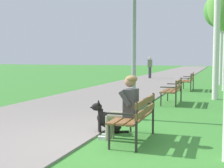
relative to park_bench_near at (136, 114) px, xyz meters
name	(u,v)px	position (x,y,z in m)	size (l,w,h in m)	color
ground_plane	(99,146)	(-0.55, -0.51, -0.51)	(120.00, 120.00, 0.00)	#3D8433
paved_path	(170,75)	(-2.92, 23.49, -0.49)	(4.19, 60.00, 0.04)	gray
park_bench_near	(136,114)	(0.00, 0.00, 0.00)	(0.55, 1.50, 0.85)	brown
park_bench_mid	(173,89)	(-0.04, 5.18, 0.00)	(0.55, 1.50, 0.85)	brown
park_bench_far	(188,80)	(-0.01, 10.06, 0.00)	(0.55, 1.50, 0.85)	brown
person_seated_on_near_bench	(125,105)	(-0.21, -0.02, 0.17)	(0.74, 0.49, 1.25)	gray
dog_black	(108,121)	(-0.72, 0.43, -0.25)	(0.77, 0.48, 0.71)	black
lamp_post_near	(134,26)	(-0.62, 2.11, 1.86)	(0.24, 0.24, 4.60)	gray
birch_tree_fifth	(222,11)	(1.45, 13.87, 3.70)	(2.08, 1.86, 5.29)	silver
pedestrian_distant	(150,67)	(-3.62, 18.05, 0.33)	(0.32, 0.22, 1.65)	#383842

